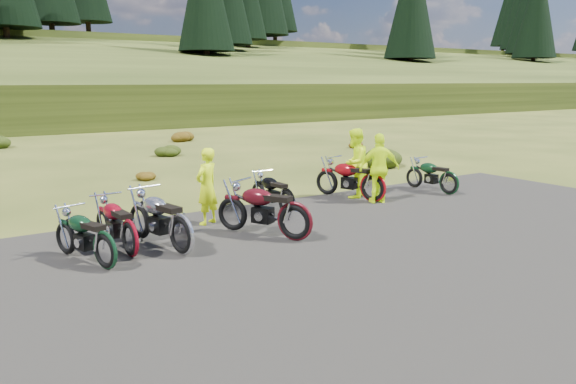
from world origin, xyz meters
TOP-DOWN VIEW (x-y plane):
  - ground at (0.00, 0.00)m, footprint 300.00×300.00m
  - gravel_pad at (0.00, -2.00)m, footprint 20.00×12.00m
  - conifer_32 at (57.00, 54.00)m, footprint 6.60×6.60m
  - conifer_33 at (63.00, 60.00)m, footprint 6.16×6.16m
  - conifer_34 at (69.00, 66.00)m, footprint 5.72×5.72m
  - conifer_35 at (75.00, 72.00)m, footprint 5.28×5.28m
  - conifer_37 at (87.00, 53.00)m, footprint 7.48×7.48m
  - conifer_38 at (93.00, 59.00)m, footprint 7.04×7.04m
  - conifer_39 at (99.00, 65.00)m, footprint 6.60×6.60m
  - conifer_40 at (105.00, 71.00)m, footprint 6.16×6.16m
  - conifer_41 at (111.00, 77.00)m, footprint 5.72×5.72m
  - shrub_4 at (-0.40, 9.20)m, footprint 0.77×0.77m
  - shrub_5 at (2.50, 14.50)m, footprint 1.03×1.03m
  - shrub_6 at (5.40, 19.80)m, footprint 1.30×1.30m
  - shrub_7 at (8.30, 7.10)m, footprint 1.56×1.56m
  - shrub_8 at (11.20, 12.40)m, footprint 0.77×0.77m
  - motorcycle_1 at (-3.43, 1.32)m, footprint 0.82×2.04m
  - motorcycle_2 at (-4.01, 0.86)m, footprint 1.18×2.03m
  - motorcycle_3 at (-2.59, 0.90)m, footprint 1.16×2.33m
  - motorcycle_4 at (-0.30, 0.53)m, footprint 1.74×2.37m
  - motorcycle_5 at (0.75, 2.41)m, footprint 0.69×1.92m
  - motorcycle_6 at (3.53, 2.44)m, footprint 1.41×2.33m
  - motorcycle_7 at (6.01, 1.98)m, footprint 0.77×1.93m
  - person_middle at (-1.18, 2.76)m, footprint 0.75×0.65m
  - person_right_a at (3.52, 3.21)m, footprint 1.16×1.07m
  - person_right_b at (3.62, 2.31)m, footprint 1.17×0.83m

SIDE VIEW (x-z plane):
  - ground at x=0.00m, z-range 0.00..0.00m
  - gravel_pad at x=0.00m, z-range -0.02..0.02m
  - motorcycle_1 at x=-3.43m, z-range -0.52..0.52m
  - motorcycle_2 at x=-4.01m, z-range -0.50..0.50m
  - motorcycle_3 at x=-2.59m, z-range -0.59..0.59m
  - motorcycle_4 at x=-0.30m, z-range -0.60..0.60m
  - motorcycle_5 at x=0.75m, z-range -0.50..0.50m
  - motorcycle_6 at x=3.53m, z-range -0.58..0.58m
  - motorcycle_7 at x=6.01m, z-range -0.49..0.49m
  - shrub_4 at x=-0.40m, z-range 0.00..0.45m
  - shrub_8 at x=11.20m, z-range 0.00..0.45m
  - shrub_5 at x=2.50m, z-range 0.00..0.61m
  - shrub_6 at x=5.40m, z-range 0.00..0.77m
  - shrub_7 at x=8.30m, z-range 0.00..0.92m
  - person_middle at x=-1.18m, z-range 0.00..1.74m
  - person_right_b at x=3.62m, z-range 0.00..1.85m
  - person_right_a at x=3.52m, z-range 0.00..1.91m
  - conifer_32 at x=57.00m, z-range 6.37..23.37m
  - conifer_33 at x=63.00m, z-range 7.56..23.56m
  - conifer_37 at x=87.00m, z-range 6.17..25.17m
  - conifer_34 at x=69.00m, z-range 8.76..23.76m
  - conifer_38 at x=93.00m, z-range 7.37..25.37m
  - conifer_35 at x=75.00m, z-range 9.95..23.95m
  - conifer_39 at x=99.00m, z-range 8.56..25.56m
  - conifer_41 at x=111.00m, z-range 10.15..25.15m
  - conifer_40 at x=105.00m, z-range 9.76..25.76m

